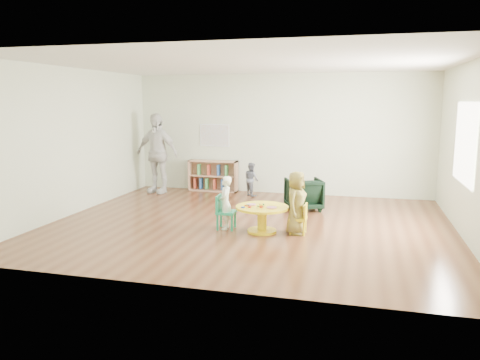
{
  "coord_description": "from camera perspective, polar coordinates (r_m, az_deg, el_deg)",
  "views": [
    {
      "loc": [
        1.89,
        -7.88,
        2.16
      ],
      "look_at": [
        -0.1,
        -0.3,
        0.84
      ],
      "focal_mm": 35.0,
      "sensor_mm": 36.0,
      "label": 1
    }
  ],
  "objects": [
    {
      "name": "room",
      "position": [
        8.1,
        1.32,
        7.65
      ],
      "size": [
        7.1,
        7.0,
        2.8
      ],
      "color": "#552F1B",
      "rests_on": "ground"
    },
    {
      "name": "activity_table",
      "position": [
        7.82,
        2.7,
        -4.19
      ],
      "size": [
        0.88,
        0.88,
        0.48
      ],
      "rotation": [
        0.0,
        0.0,
        -0.08
      ],
      "color": "yellow",
      "rests_on": "ground"
    },
    {
      "name": "kid_chair_left",
      "position": [
        8.01,
        -1.99,
        -3.78
      ],
      "size": [
        0.33,
        0.33,
        0.59
      ],
      "rotation": [
        0.0,
        0.0,
        -1.52
      ],
      "color": "#1C9B6A",
      "rests_on": "ground"
    },
    {
      "name": "kid_chair_right",
      "position": [
        7.77,
        7.38,
        -4.58
      ],
      "size": [
        0.27,
        0.27,
        0.51
      ],
      "rotation": [
        0.0,
        0.0,
        1.57
      ],
      "color": "yellow",
      "rests_on": "ground"
    },
    {
      "name": "bookshelf",
      "position": [
        11.43,
        -3.31,
        0.5
      ],
      "size": [
        1.2,
        0.3,
        0.75
      ],
      "color": "tan",
      "rests_on": "ground"
    },
    {
      "name": "alphabet_poster",
      "position": [
        11.44,
        -3.1,
        5.47
      ],
      "size": [
        0.74,
        0.01,
        0.54
      ],
      "color": "white",
      "rests_on": "ground"
    },
    {
      "name": "armchair",
      "position": [
        9.52,
        7.77,
        -1.7
      ],
      "size": [
        0.89,
        0.9,
        0.64
      ],
      "primitive_type": "imported",
      "rotation": [
        0.0,
        0.0,
        3.51
      ],
      "color": "black",
      "rests_on": "ground"
    },
    {
      "name": "child_left",
      "position": [
        7.97,
        -1.79,
        -2.8
      ],
      "size": [
        0.28,
        0.37,
        0.91
      ],
      "primitive_type": "imported",
      "rotation": [
        0.0,
        0.0,
        -1.36
      ],
      "color": "white",
      "rests_on": "ground"
    },
    {
      "name": "child_right",
      "position": [
        7.72,
        6.87,
        -2.77
      ],
      "size": [
        0.43,
        0.57,
        1.04
      ],
      "primitive_type": "imported",
      "rotation": [
        0.0,
        0.0,
        1.37
      ],
      "color": "gold",
      "rests_on": "ground"
    },
    {
      "name": "toddler",
      "position": [
        10.81,
        1.4,
        0.1
      ],
      "size": [
        0.47,
        0.47,
        0.77
      ],
      "primitive_type": "imported",
      "rotation": [
        0.0,
        0.0,
        2.36
      ],
      "color": "#162037",
      "rests_on": "ground"
    },
    {
      "name": "adult_caretaker",
      "position": [
        11.3,
        -10.11,
        3.23
      ],
      "size": [
        1.17,
        0.65,
        1.89
      ],
      "primitive_type": "imported",
      "rotation": [
        0.0,
        0.0,
        -0.17
      ],
      "color": "silver",
      "rests_on": "ground"
    }
  ]
}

